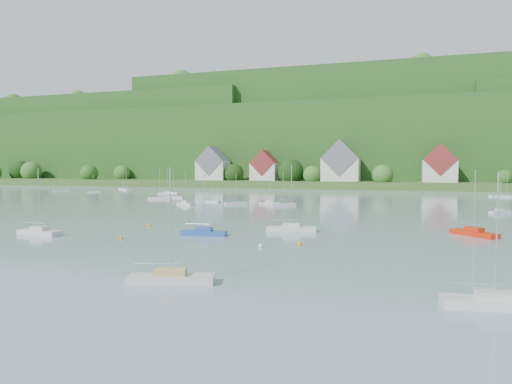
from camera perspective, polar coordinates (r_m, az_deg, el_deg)
far_shore_strip at (r=215.07m, az=9.61°, el=1.06°), size 600.00×60.00×3.00m
forested_ridge at (r=283.31m, az=11.65°, el=5.85°), size 620.00×181.22×69.89m
village_building_0 at (r=217.07m, az=-5.42°, el=3.23°), size 14.00×10.40×16.00m
village_building_1 at (r=210.51m, az=1.08°, el=3.04°), size 12.00×9.36×14.00m
village_building_2 at (r=202.39m, az=10.56°, el=3.41°), size 16.00×11.44×18.00m
village_building_3 at (r=199.48m, az=21.99°, el=3.00°), size 13.00×10.40×15.50m
near_sailboat_0 at (r=67.35m, az=-25.47°, el=-4.48°), size 6.74×2.62×8.87m
near_sailboat_1 at (r=60.85m, az=-6.51°, el=-5.00°), size 6.17×2.34×8.12m
near_sailboat_2 at (r=36.41m, az=-10.60°, el=-10.51°), size 6.91×3.75×8.99m
near_sailboat_3 at (r=64.40m, az=4.43°, el=-4.51°), size 7.14×3.19×9.31m
near_sailboat_4 at (r=33.49m, az=27.73°, el=-12.04°), size 6.64×2.63×8.72m
near_sailboat_5 at (r=66.40m, az=25.62°, el=-4.60°), size 5.67×5.99×8.70m
mooring_buoy_0 at (r=59.92m, az=-16.50°, el=-5.66°), size 0.43×0.43×0.43m
mooring_buoy_1 at (r=51.74m, az=0.59°, el=-6.91°), size 0.48×0.48×0.48m
mooring_buoy_2 at (r=53.14m, az=5.50°, el=-6.66°), size 0.46×0.46×0.46m
mooring_buoy_3 at (r=71.32m, az=-13.20°, el=-4.23°), size 0.48×0.48×0.48m
mooring_buoy_5 at (r=68.22m, az=-25.44°, el=-4.78°), size 0.40×0.40×0.40m
duck_pair at (r=37.31m, az=-7.05°, el=-10.70°), size 1.67×1.49×0.33m
far_sailboat_cluster at (r=133.75m, az=3.32°, el=-0.60°), size 190.28×65.85×8.74m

